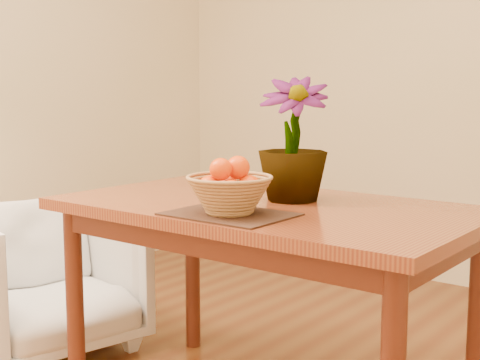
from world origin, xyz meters
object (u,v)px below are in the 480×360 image
Objects in this scene: potted_plant at (293,139)px; armchair at (47,271)px; table at (265,229)px; wicker_basket at (230,196)px.

potted_plant is 1.30m from armchair.
potted_plant reaches higher than table.
wicker_basket is 0.37m from potted_plant.
armchair is at bearing 172.41° from wicker_basket.
wicker_basket is at bearing -80.56° from table.
table is 3.30× the size of potted_plant.
wicker_basket is 0.62× the size of potted_plant.
wicker_basket reaches higher than armchair.
armchair is (-1.13, 0.15, -0.46)m from wicker_basket.
potted_plant is 0.61× the size of armchair.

